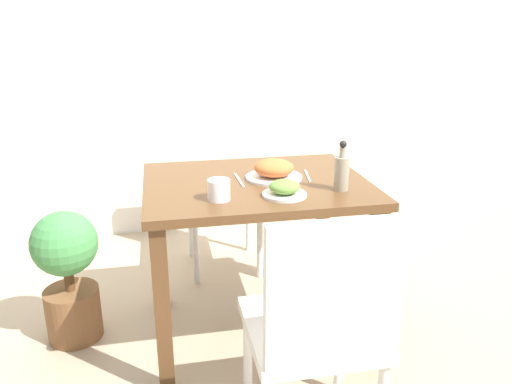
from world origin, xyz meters
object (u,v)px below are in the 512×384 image
at_px(sauce_bottle, 342,171).
at_px(potted_plant_left, 68,271).
at_px(food_plate, 274,170).
at_px(chair_near, 319,324).
at_px(drink_cup, 219,190).
at_px(chair_far, 221,181).
at_px(side_plate, 285,189).

xyz_separation_m(sauce_bottle, potted_plant_left, (-1.14, 0.31, -0.49)).
distance_m(food_plate, potted_plant_left, 1.02).
bearing_deg(chair_near, drink_cup, -65.04).
distance_m(chair_near, chair_far, 1.50).
distance_m(food_plate, side_plate, 0.23).
bearing_deg(potted_plant_left, chair_far, 39.93).
distance_m(chair_far, drink_cup, 1.03).
height_order(chair_far, potted_plant_left, chair_far).
relative_size(chair_near, side_plate, 5.15).
xyz_separation_m(food_plate, side_plate, (-0.01, -0.23, -0.01)).
distance_m(chair_far, potted_plant_left, 1.02).
xyz_separation_m(side_plate, sauce_bottle, (0.24, 0.03, 0.05)).
relative_size(sauce_bottle, potted_plant_left, 0.33).
bearing_deg(sauce_bottle, drink_cup, -177.65).
xyz_separation_m(chair_near, side_plate, (0.01, 0.51, 0.27)).
distance_m(drink_cup, potted_plant_left, 0.85).
bearing_deg(chair_far, chair_near, -85.78).
bearing_deg(drink_cup, food_plate, 39.87).
bearing_deg(chair_far, potted_plant_left, -140.07).
bearing_deg(chair_far, drink_cup, -97.55).
bearing_deg(potted_plant_left, sauce_bottle, -15.33).
height_order(drink_cup, potted_plant_left, drink_cup).
bearing_deg(sauce_bottle, potted_plant_left, 164.67).
xyz_separation_m(chair_far, sauce_bottle, (0.37, -0.96, 0.32)).
xyz_separation_m(food_plate, sauce_bottle, (0.23, -0.20, 0.04)).
xyz_separation_m(chair_far, potted_plant_left, (-0.77, -0.65, -0.17)).
relative_size(chair_far, food_plate, 3.67).
bearing_deg(side_plate, drink_cup, 178.76).
height_order(chair_near, potted_plant_left, chair_near).
bearing_deg(chair_far, food_plate, -79.77).
bearing_deg(side_plate, sauce_bottle, 6.16).
relative_size(chair_near, potted_plant_left, 1.45).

